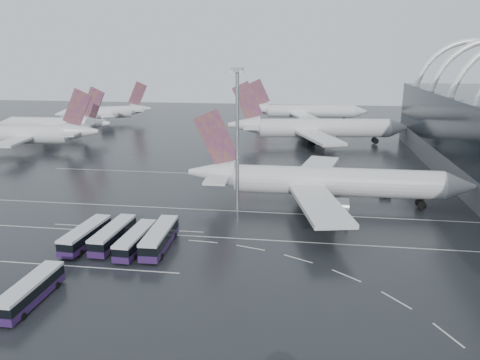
# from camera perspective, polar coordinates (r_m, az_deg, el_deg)

# --- Properties ---
(ground) EXTENTS (420.00, 420.00, 0.00)m
(ground) POSITION_cam_1_polar(r_m,az_deg,el_deg) (81.68, 2.44, -6.75)
(ground) COLOR black
(ground) RESTS_ON ground
(lane_marking_near) EXTENTS (120.00, 0.25, 0.01)m
(lane_marking_near) POSITION_cam_1_polar(r_m,az_deg,el_deg) (79.84, 2.30, -7.28)
(lane_marking_near) COLOR beige
(lane_marking_near) RESTS_ON ground
(lane_marking_mid) EXTENTS (120.00, 0.25, 0.01)m
(lane_marking_mid) POSITION_cam_1_polar(r_m,az_deg,el_deg) (92.86, 3.19, -3.97)
(lane_marking_mid) COLOR beige
(lane_marking_mid) RESTS_ON ground
(lane_marking_far) EXTENTS (120.00, 0.25, 0.01)m
(lane_marking_far) POSITION_cam_1_polar(r_m,az_deg,el_deg) (119.57, 4.37, 0.44)
(lane_marking_far) COLOR beige
(lane_marking_far) RESTS_ON ground
(bus_bay_line_south) EXTENTS (28.00, 0.25, 0.01)m
(bus_bay_line_south) POSITION_cam_1_polar(r_m,az_deg,el_deg) (73.78, -18.10, -10.06)
(bus_bay_line_south) COLOR beige
(bus_bay_line_south) RESTS_ON ground
(bus_bay_line_north) EXTENTS (28.00, 0.25, 0.01)m
(bus_bay_line_north) POSITION_cam_1_polar(r_m,az_deg,el_deg) (87.16, -13.54, -5.72)
(bus_bay_line_north) COLOR beige
(bus_bay_line_north) RESTS_ON ground
(airliner_main) EXTENTS (57.76, 50.89, 19.64)m
(airliner_main) POSITION_cam_1_polar(r_m,az_deg,el_deg) (97.31, 9.97, -0.25)
(airliner_main) COLOR silver
(airliner_main) RESTS_ON ground
(airliner_gate_b) EXTENTS (61.72, 54.98, 21.43)m
(airliner_gate_b) POSITION_cam_1_polar(r_m,az_deg,el_deg) (162.52, 9.12, 6.21)
(airliner_gate_b) COLOR silver
(airliner_gate_b) RESTS_ON ground
(airliner_gate_c) EXTENTS (54.03, 49.72, 19.24)m
(airliner_gate_c) POSITION_cam_1_polar(r_m,az_deg,el_deg) (213.69, 7.81, 8.28)
(airliner_gate_c) COLOR silver
(airliner_gate_c) RESTS_ON ground
(jet_remote_west) EXTENTS (45.56, 36.81, 19.82)m
(jet_remote_west) POSITION_cam_1_polar(r_m,az_deg,el_deg) (164.40, -24.19, 5.07)
(jet_remote_west) COLOR silver
(jet_remote_west) RESTS_ON ground
(jet_remote_mid) EXTENTS (43.33, 34.86, 18.94)m
(jet_remote_mid) POSITION_cam_1_polar(r_m,az_deg,el_deg) (184.13, -21.60, 6.24)
(jet_remote_mid) COLOR silver
(jet_remote_mid) RESTS_ON ground
(jet_remote_far) EXTENTS (38.36, 31.43, 18.01)m
(jet_remote_far) POSITION_cam_1_polar(r_m,az_deg,el_deg) (217.63, -15.99, 7.91)
(jet_remote_far) COLOR silver
(jet_remote_far) RESTS_ON ground
(bus_row_near_a) EXTENTS (3.66, 12.81, 3.12)m
(bus_row_near_a) POSITION_cam_1_polar(r_m,az_deg,el_deg) (81.16, -18.31, -6.40)
(bus_row_near_a) COLOR #2F1645
(bus_row_near_a) RESTS_ON ground
(bus_row_near_b) EXTENTS (3.41, 12.77, 3.12)m
(bus_row_near_b) POSITION_cam_1_polar(r_m,az_deg,el_deg) (80.00, -15.20, -6.47)
(bus_row_near_b) COLOR #2F1645
(bus_row_near_b) RESTS_ON ground
(bus_row_near_c) EXTENTS (3.22, 12.23, 2.99)m
(bus_row_near_c) POSITION_cam_1_polar(r_m,az_deg,el_deg) (77.24, -12.61, -7.15)
(bus_row_near_c) COLOR #2F1645
(bus_row_near_c) RESTS_ON ground
(bus_row_near_d) EXTENTS (3.49, 13.42, 3.28)m
(bus_row_near_d) POSITION_cam_1_polar(r_m,az_deg,el_deg) (77.03, -9.77, -6.93)
(bus_row_near_d) COLOR #2F1645
(bus_row_near_d) RESTS_ON ground
(bus_row_far_b) EXTENTS (2.97, 12.08, 2.97)m
(bus_row_far_b) POSITION_cam_1_polar(r_m,az_deg,el_deg) (66.06, -24.18, -12.24)
(bus_row_far_b) COLOR #2F1645
(bus_row_far_b) RESTS_ON ground
(floodlight_mast) EXTENTS (2.14, 2.14, 27.89)m
(floodlight_mast) POSITION_cam_1_polar(r_m,az_deg,el_deg) (89.51, -0.33, 6.90)
(floodlight_mast) COLOR gray
(floodlight_mast) RESTS_ON ground
(gse_cart_belly_b) EXTENTS (2.40, 1.42, 1.31)m
(gse_cart_belly_b) POSITION_cam_1_polar(r_m,az_deg,el_deg) (107.71, 17.30, -1.56)
(gse_cart_belly_b) COLOR slate
(gse_cart_belly_b) RESTS_ON ground
(gse_cart_belly_d) EXTENTS (2.33, 1.38, 1.27)m
(gse_cart_belly_d) POSITION_cam_1_polar(r_m,az_deg,el_deg) (111.00, 20.26, -1.34)
(gse_cart_belly_d) COLOR slate
(gse_cart_belly_d) RESTS_ON ground
(gse_cart_belly_e) EXTENTS (2.01, 1.19, 1.10)m
(gse_cart_belly_e) POSITION_cam_1_polar(r_m,az_deg,el_deg) (112.01, 12.48, -0.63)
(gse_cart_belly_e) COLOR orange
(gse_cart_belly_e) RESTS_ON ground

